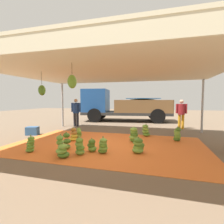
{
  "coord_description": "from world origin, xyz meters",
  "views": [
    {
      "loc": [
        1.77,
        -5.6,
        1.6
      ],
      "look_at": [
        -0.53,
        2.67,
        0.98
      ],
      "focal_mm": 26.88,
      "sensor_mm": 36.0,
      "label": 1
    }
  ],
  "objects_px": {
    "banana_bunch_9": "(146,131)",
    "worker_0": "(76,110)",
    "cargo_truck_main": "(122,105)",
    "banana_bunch_10": "(92,146)",
    "banana_bunch_3": "(138,146)",
    "banana_bunch_5": "(31,145)",
    "crate_0": "(32,131)",
    "banana_bunch_2": "(63,151)",
    "banana_bunch_4": "(80,147)",
    "worker_1": "(181,112)",
    "banana_bunch_12": "(61,145)",
    "banana_bunch_8": "(79,133)",
    "banana_bunch_6": "(74,135)",
    "banana_bunch_1": "(177,135)",
    "banana_bunch_11": "(103,146)",
    "banana_bunch_0": "(66,142)",
    "banana_bunch_7": "(134,135)"
  },
  "relations": [
    {
      "from": "banana_bunch_9",
      "to": "worker_0",
      "type": "relative_size",
      "value": 0.33
    },
    {
      "from": "cargo_truck_main",
      "to": "banana_bunch_10",
      "type": "bearing_deg",
      "value": -84.71
    },
    {
      "from": "banana_bunch_9",
      "to": "banana_bunch_3",
      "type": "bearing_deg",
      "value": -90.93
    },
    {
      "from": "banana_bunch_5",
      "to": "crate_0",
      "type": "bearing_deg",
      "value": 129.95
    },
    {
      "from": "crate_0",
      "to": "banana_bunch_10",
      "type": "bearing_deg",
      "value": -24.35
    },
    {
      "from": "banana_bunch_2",
      "to": "banana_bunch_4",
      "type": "bearing_deg",
      "value": 49.03
    },
    {
      "from": "banana_bunch_10",
      "to": "crate_0",
      "type": "distance_m",
      "value": 3.96
    },
    {
      "from": "banana_bunch_2",
      "to": "banana_bunch_9",
      "type": "distance_m",
      "value": 3.95
    },
    {
      "from": "banana_bunch_4",
      "to": "worker_1",
      "type": "bearing_deg",
      "value": 58.53
    },
    {
      "from": "banana_bunch_4",
      "to": "banana_bunch_10",
      "type": "distance_m",
      "value": 0.43
    },
    {
      "from": "banana_bunch_12",
      "to": "banana_bunch_8",
      "type": "bearing_deg",
      "value": 102.54
    },
    {
      "from": "banana_bunch_3",
      "to": "banana_bunch_4",
      "type": "relative_size",
      "value": 0.92
    },
    {
      "from": "banana_bunch_6",
      "to": "banana_bunch_10",
      "type": "relative_size",
      "value": 1.28
    },
    {
      "from": "banana_bunch_4",
      "to": "banana_bunch_6",
      "type": "xyz_separation_m",
      "value": [
        -1.0,
        1.47,
        -0.0
      ]
    },
    {
      "from": "banana_bunch_4",
      "to": "banana_bunch_6",
      "type": "height_order",
      "value": "banana_bunch_6"
    },
    {
      "from": "banana_bunch_1",
      "to": "banana_bunch_11",
      "type": "distance_m",
      "value": 3.13
    },
    {
      "from": "banana_bunch_8",
      "to": "worker_0",
      "type": "distance_m",
      "value": 3.23
    },
    {
      "from": "banana_bunch_5",
      "to": "banana_bunch_2",
      "type": "bearing_deg",
      "value": -9.13
    },
    {
      "from": "banana_bunch_12",
      "to": "worker_0",
      "type": "relative_size",
      "value": 0.36
    },
    {
      "from": "banana_bunch_0",
      "to": "worker_1",
      "type": "relative_size",
      "value": 0.35
    },
    {
      "from": "banana_bunch_11",
      "to": "worker_0",
      "type": "height_order",
      "value": "worker_0"
    },
    {
      "from": "banana_bunch_6",
      "to": "banana_bunch_2",
      "type": "bearing_deg",
      "value": -70.11
    },
    {
      "from": "banana_bunch_8",
      "to": "crate_0",
      "type": "relative_size",
      "value": 0.89
    },
    {
      "from": "banana_bunch_3",
      "to": "banana_bunch_6",
      "type": "height_order",
      "value": "banana_bunch_6"
    },
    {
      "from": "banana_bunch_2",
      "to": "banana_bunch_11",
      "type": "xyz_separation_m",
      "value": [
        0.94,
        0.69,
        0.03
      ]
    },
    {
      "from": "banana_bunch_6",
      "to": "banana_bunch_10",
      "type": "distance_m",
      "value": 1.65
    },
    {
      "from": "worker_0",
      "to": "banana_bunch_1",
      "type": "bearing_deg",
      "value": -22.44
    },
    {
      "from": "banana_bunch_0",
      "to": "cargo_truck_main",
      "type": "relative_size",
      "value": 0.08
    },
    {
      "from": "banana_bunch_8",
      "to": "banana_bunch_9",
      "type": "xyz_separation_m",
      "value": [
        2.69,
        1.04,
        0.04
      ]
    },
    {
      "from": "banana_bunch_4",
      "to": "banana_bunch_7",
      "type": "xyz_separation_m",
      "value": [
        1.31,
        1.87,
        0.03
      ]
    },
    {
      "from": "banana_bunch_6",
      "to": "cargo_truck_main",
      "type": "height_order",
      "value": "cargo_truck_main"
    },
    {
      "from": "banana_bunch_1",
      "to": "banana_bunch_0",
      "type": "bearing_deg",
      "value": -149.74
    },
    {
      "from": "banana_bunch_7",
      "to": "banana_bunch_10",
      "type": "relative_size",
      "value": 1.4
    },
    {
      "from": "banana_bunch_12",
      "to": "worker_0",
      "type": "bearing_deg",
      "value": 112.75
    },
    {
      "from": "banana_bunch_9",
      "to": "worker_1",
      "type": "bearing_deg",
      "value": 55.3
    },
    {
      "from": "banana_bunch_0",
      "to": "banana_bunch_3",
      "type": "bearing_deg",
      "value": 5.98
    },
    {
      "from": "banana_bunch_5",
      "to": "worker_0",
      "type": "relative_size",
      "value": 0.32
    },
    {
      "from": "banana_bunch_9",
      "to": "worker_1",
      "type": "relative_size",
      "value": 0.34
    },
    {
      "from": "banana_bunch_2",
      "to": "banana_bunch_6",
      "type": "height_order",
      "value": "banana_bunch_6"
    },
    {
      "from": "banana_bunch_11",
      "to": "cargo_truck_main",
      "type": "height_order",
      "value": "cargo_truck_main"
    },
    {
      "from": "banana_bunch_1",
      "to": "banana_bunch_7",
      "type": "height_order",
      "value": "banana_bunch_7"
    },
    {
      "from": "cargo_truck_main",
      "to": "crate_0",
      "type": "relative_size",
      "value": 12.88
    },
    {
      "from": "banana_bunch_2",
      "to": "crate_0",
      "type": "xyz_separation_m",
      "value": [
        -3.05,
        2.37,
        -0.01
      ]
    },
    {
      "from": "banana_bunch_0",
      "to": "banana_bunch_7",
      "type": "relative_size",
      "value": 0.95
    },
    {
      "from": "banana_bunch_11",
      "to": "banana_bunch_2",
      "type": "bearing_deg",
      "value": -143.48
    },
    {
      "from": "banana_bunch_4",
      "to": "banana_bunch_5",
      "type": "bearing_deg",
      "value": -173.44
    },
    {
      "from": "banana_bunch_5",
      "to": "banana_bunch_10",
      "type": "relative_size",
      "value": 1.25
    },
    {
      "from": "banana_bunch_6",
      "to": "worker_0",
      "type": "distance_m",
      "value": 3.69
    },
    {
      "from": "banana_bunch_7",
      "to": "crate_0",
      "type": "height_order",
      "value": "banana_bunch_7"
    },
    {
      "from": "banana_bunch_12",
      "to": "worker_0",
      "type": "height_order",
      "value": "worker_0"
    }
  ]
}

